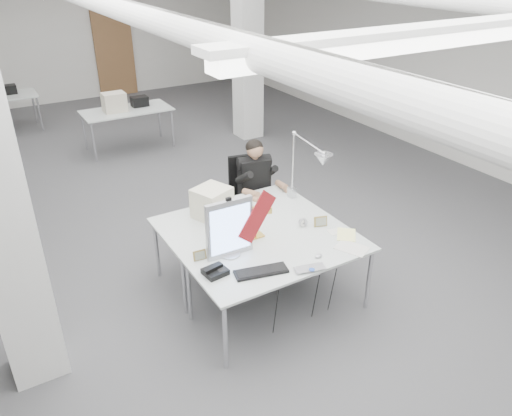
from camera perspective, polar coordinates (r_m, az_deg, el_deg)
The scene contains 21 objects.
room_shell at distance 6.73m, azimuth -9.34°, elevation 12.49°, with size 10.04×14.04×3.24m.
desk_main at distance 4.93m, azimuth 2.91°, elevation -5.25°, with size 1.80×0.90×0.03m, color silver.
desk_second at distance 5.59m, azimuth -2.16°, elevation -0.93°, with size 1.80×0.90×0.03m, color silver.
bg_desk_a at distance 9.65m, azimuth -14.61°, elevation 10.74°, with size 1.60×0.80×0.03m, color silver.
office_chair at distance 6.44m, azimuth -0.35°, elevation 1.43°, with size 0.56×0.56×1.14m, color black, non-canonical shape.
seated_person at distance 6.26m, azimuth -0.13°, elevation 3.96°, with size 0.52×0.65×0.98m, color black, non-canonical shape.
monitor at distance 4.74m, azimuth -3.06°, elevation -2.34°, with size 0.48×0.05×0.59m, color #A5A5AA.
pennant at distance 4.81m, azimuth 0.16°, elevation -1.02°, with size 0.51×0.01×0.21m, color maroon.
keyboard at distance 4.63m, azimuth 0.59°, elevation -7.28°, with size 0.50×0.17×0.02m, color black.
laptop at distance 4.67m, azimuth 6.40°, elevation -7.18°, with size 0.29×0.19×0.02m, color #A2A2A6.
mouse at distance 4.88m, azimuth 7.14°, elevation -5.45°, with size 0.08×0.05×0.03m, color #BABABF.
bankers_lamp at distance 5.09m, azimuth -0.04°, elevation -1.59°, with size 0.31×0.12×0.35m, color gold, non-canonical shape.
desk_phone at distance 4.62m, azimuth -4.68°, elevation -7.26°, with size 0.21×0.19×0.05m, color black.
picture_frame_left at distance 4.82m, azimuth -6.46°, elevation -5.37°, with size 0.13×0.01×0.10m, color olive.
picture_frame_right at distance 5.39m, azimuth 7.39°, elevation -1.53°, with size 0.15×0.01×0.11m, color olive.
desk_clock at distance 5.36m, azimuth 5.39°, elevation -1.64°, with size 0.10×0.10×0.03m, color #AFAFB4.
paper_stack_a at distance 5.08m, azimuth 10.90°, elevation -4.51°, with size 0.22×0.31×0.01m, color silver.
paper_stack_b at distance 5.29m, azimuth 10.28°, elevation -3.02°, with size 0.19×0.26×0.01m, color #FBFA96.
paper_stack_c at distance 5.34m, azimuth 9.22°, elevation -2.65°, with size 0.18×0.12×0.01m, color silver.
beige_monitor at distance 5.51m, azimuth -5.05°, elevation 0.63°, with size 0.36×0.34×0.34m, color beige.
architect_lamp at distance 5.62m, azimuth 5.72°, elevation 4.79°, with size 0.26×0.76×0.98m, color silver, non-canonical shape.
Camera 1 is at (-2.33, -5.92, 3.43)m, focal length 35.00 mm.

